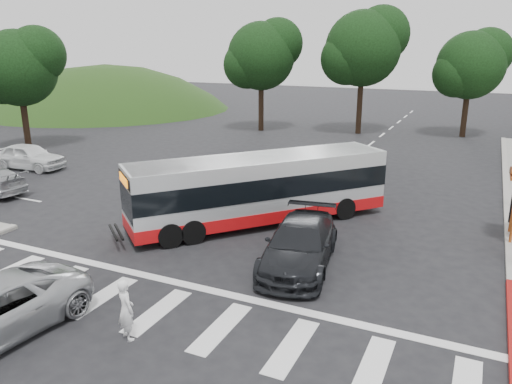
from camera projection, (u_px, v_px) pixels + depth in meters
The scene contains 12 objects.
ground at pixel (239, 248), 18.27m from camera, with size 140.00×140.00×0.00m, color black.
curb_east at pixel (508, 215), 21.56m from camera, with size 0.30×40.00×0.15m, color #9E9991.
hillside_nw at pixel (108, 109), 57.28m from camera, with size 44.00×44.00×10.00m, color #1D3B13.
crosswalk_ladder at pixel (158, 311), 13.92m from camera, with size 18.00×2.60×0.01m, color silver.
tree_north_a at pixel (364, 47), 39.72m from camera, with size 6.60×6.15×10.17m.
tree_north_b at pixel (472, 64), 38.58m from camera, with size 5.72×5.33×8.43m.
tree_north_c at pixel (262, 55), 41.40m from camera, with size 6.16×5.74×9.30m.
tree_west_a at pixel (20, 67), 34.26m from camera, with size 5.72×5.33×8.43m.
transit_bus at pixel (260, 190), 20.49m from camera, with size 2.34×10.82×2.80m, color silver, non-canonical shape.
pedestrian at pixel (126, 309), 12.44m from camera, with size 0.59×0.39×1.62m, color white.
dark_sedan at pixel (300, 244), 16.63m from camera, with size 2.13×5.24×1.52m, color black.
west_car_white at pixel (29, 156), 29.61m from camera, with size 1.80×4.47×1.52m, color white.
Camera 1 is at (7.71, -15.08, 7.17)m, focal length 35.00 mm.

